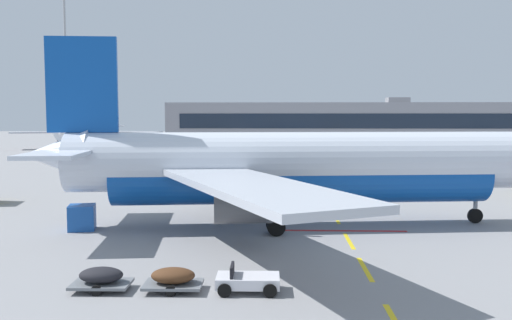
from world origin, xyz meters
TOP-DOWN VIEW (x-y plane):
  - apron_paint_markings at (18.00, 38.38)m, footprint 8.00×98.74m
  - airliner_foreground at (14.84, 23.44)m, footprint 34.82×34.41m
  - airliner_far_center at (-28.03, 102.32)m, footprint 33.23×33.61m
  - baggage_train at (9.55, 10.00)m, footprint 8.62×1.68m
  - uld_cargo_container at (1.39, 21.64)m, footprint 1.92×1.89m
  - apron_light_mast_near at (-18.05, 68.48)m, footprint 1.80×1.80m
  - terminal_satellite at (32.94, 140.70)m, footprint 97.82×22.91m

SIDE VIEW (x-z plane):
  - apron_paint_markings at x=18.00m, z-range 0.00..0.01m
  - baggage_train at x=9.55m, z-range -0.05..1.09m
  - uld_cargo_container at x=1.39m, z-range 0.00..1.60m
  - airliner_far_center at x=-28.03m, z-range -2.08..9.70m
  - airliner_foreground at x=14.84m, z-range -2.15..10.05m
  - terminal_satellite at x=32.94m, z-range -0.79..11.65m
  - apron_light_mast_near at x=-18.05m, z-range 3.18..31.56m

